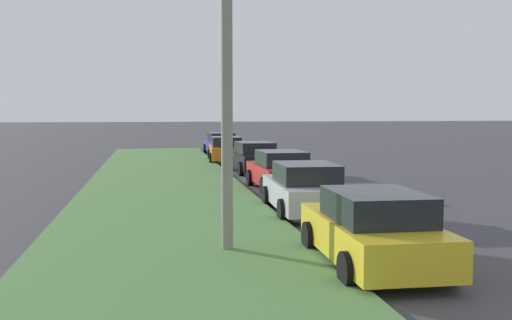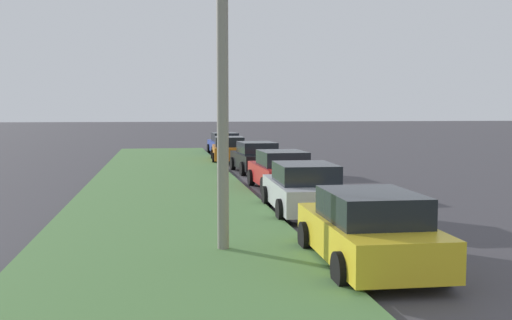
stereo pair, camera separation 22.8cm
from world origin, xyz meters
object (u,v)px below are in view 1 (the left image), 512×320
(parked_car_yellow, at_px, (373,230))
(parked_car_orange, at_px, (226,150))
(parked_car_red, at_px, (280,171))
(streetlight, at_px, (244,41))
(parked_car_blue, at_px, (221,144))
(parked_car_silver, at_px, (305,189))
(parked_car_black, at_px, (254,158))

(parked_car_yellow, height_order, parked_car_orange, same)
(parked_car_red, distance_m, streetlight, 10.83)
(parked_car_red, distance_m, parked_car_blue, 18.25)
(parked_car_yellow, relative_size, parked_car_silver, 1.00)
(parked_car_black, distance_m, parked_car_orange, 5.94)
(streetlight, bearing_deg, parked_car_red, -16.34)
(parked_car_black, height_order, parked_car_blue, same)
(parked_car_red, xyz_separation_m, parked_car_black, (6.36, -0.07, 0.00))
(parked_car_red, bearing_deg, streetlight, 162.25)
(parked_car_blue, bearing_deg, parked_car_black, 179.43)
(parked_car_yellow, bearing_deg, parked_car_blue, 0.37)
(parked_car_black, relative_size, parked_car_orange, 1.00)
(parked_car_orange, xyz_separation_m, streetlight, (-22.04, 2.29, 3.67))
(parked_car_red, height_order, parked_car_blue, same)
(parked_car_yellow, bearing_deg, parked_car_red, -1.93)
(parked_car_yellow, distance_m, parked_car_orange, 23.54)
(parked_car_yellow, xyz_separation_m, parked_car_black, (17.64, -0.67, 0.00))
(parked_car_blue, height_order, streetlight, streetlight)
(parked_car_orange, xyz_separation_m, parked_car_blue, (5.98, -0.37, 0.00))
(parked_car_black, bearing_deg, parked_car_orange, 3.30)
(parked_car_black, height_order, parked_car_orange, same)
(parked_car_red, height_order, streetlight, streetlight)
(parked_car_yellow, xyz_separation_m, parked_car_silver, (6.01, -0.21, 0.00))
(parked_car_black, distance_m, streetlight, 16.80)
(parked_car_red, distance_m, parked_car_black, 6.36)
(parked_car_silver, relative_size, parked_car_blue, 1.00)
(parked_car_red, distance_m, parked_car_orange, 12.28)
(parked_car_orange, height_order, parked_car_blue, same)
(parked_car_red, relative_size, parked_car_orange, 0.99)
(parked_car_red, relative_size, parked_car_blue, 1.00)
(parked_car_yellow, relative_size, parked_car_black, 0.99)
(parked_car_yellow, relative_size, parked_car_blue, 1.00)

